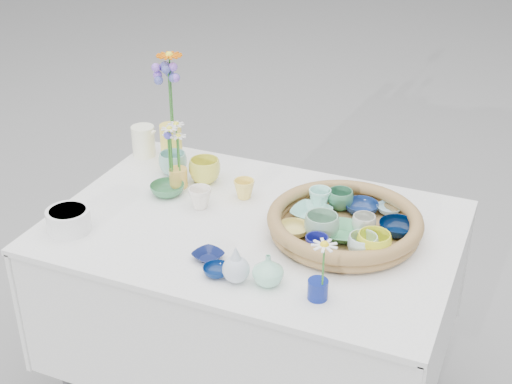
% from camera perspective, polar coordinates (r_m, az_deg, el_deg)
% --- Properties ---
extents(wicker_tray, '(0.47, 0.47, 0.08)m').
position_cam_1_polar(wicker_tray, '(2.18, 7.10, -2.56)').
color(wicker_tray, olive).
rests_on(wicker_tray, display_table).
extents(tray_ceramic_0, '(0.13, 0.13, 0.03)m').
position_cam_1_polar(tray_ceramic_0, '(2.28, 8.44, -1.27)').
color(tray_ceramic_0, navy).
rests_on(tray_ceramic_0, wicker_tray).
extents(tray_ceramic_1, '(0.14, 0.14, 0.04)m').
position_cam_1_polar(tray_ceramic_1, '(2.19, 11.26, -2.87)').
color(tray_ceramic_1, '#001131').
rests_on(tray_ceramic_1, wicker_tray).
extents(tray_ceramic_2, '(0.12, 0.12, 0.08)m').
position_cam_1_polar(tray_ceramic_2, '(2.05, 9.40, -4.25)').
color(tray_ceramic_2, yellow).
rests_on(tray_ceramic_2, wicker_tray).
extents(tray_ceramic_3, '(0.15, 0.15, 0.03)m').
position_cam_1_polar(tray_ceramic_3, '(2.15, 6.79, -3.25)').
color(tray_ceramic_3, '#489E65').
rests_on(tray_ceramic_3, wicker_tray).
extents(tray_ceramic_4, '(0.11, 0.11, 0.08)m').
position_cam_1_polar(tray_ceramic_4, '(2.12, 5.27, -2.83)').
color(tray_ceramic_4, '#7CA78C').
rests_on(tray_ceramic_4, wicker_tray).
extents(tray_ceramic_5, '(0.14, 0.14, 0.03)m').
position_cam_1_polar(tray_ceramic_5, '(2.24, 4.45, -1.73)').
color(tray_ceramic_5, '#7BC4B3').
rests_on(tray_ceramic_5, wicker_tray).
extents(tray_ceramic_6, '(0.09, 0.09, 0.07)m').
position_cam_1_polar(tray_ceramic_6, '(2.29, 5.12, -0.55)').
color(tray_ceramic_6, '#A7EEE0').
rests_on(tray_ceramic_6, wicker_tray).
extents(tray_ceramic_7, '(0.08, 0.08, 0.06)m').
position_cam_1_polar(tray_ceramic_7, '(2.17, 8.62, -2.55)').
color(tray_ceramic_7, beige).
rests_on(tray_ceramic_7, wicker_tray).
extents(tray_ceramic_8, '(0.10, 0.10, 0.02)m').
position_cam_1_polar(tray_ceramic_8, '(2.30, 10.60, -1.37)').
color(tray_ceramic_8, '#A6DEF8').
rests_on(tray_ceramic_8, wicker_tray).
extents(tray_ceramic_9, '(0.07, 0.07, 0.06)m').
position_cam_1_polar(tray_ceramic_9, '(2.05, 4.86, -4.32)').
color(tray_ceramic_9, navy).
rests_on(tray_ceramic_9, wicker_tray).
extents(tray_ceramic_10, '(0.11, 0.11, 0.03)m').
position_cam_1_polar(tray_ceramic_10, '(2.15, 3.03, -3.07)').
color(tray_ceramic_10, '#DBC864').
rests_on(tray_ceramic_10, wicker_tray).
extents(tray_ceramic_11, '(0.12, 0.12, 0.07)m').
position_cam_1_polar(tray_ceramic_11, '(2.06, 8.54, -4.30)').
color(tray_ceramic_11, silver).
rests_on(tray_ceramic_11, wicker_tray).
extents(tray_ceramic_12, '(0.11, 0.11, 0.07)m').
position_cam_1_polar(tray_ceramic_12, '(2.29, 6.76, -0.62)').
color(tray_ceramic_12, '#377554').
rests_on(tray_ceramic_12, wicker_tray).
extents(loose_ceramic_0, '(0.12, 0.12, 0.09)m').
position_cam_1_polar(loose_ceramic_0, '(2.48, -4.13, 1.71)').
color(loose_ceramic_0, '#D6D347').
rests_on(loose_ceramic_0, display_table).
extents(loose_ceramic_1, '(0.09, 0.09, 0.07)m').
position_cam_1_polar(loose_ceramic_1, '(2.38, -0.96, 0.24)').
color(loose_ceramic_1, '#FCDC5F').
rests_on(loose_ceramic_1, display_table).
extents(loose_ceramic_2, '(0.14, 0.14, 0.04)m').
position_cam_1_polar(loose_ceramic_2, '(2.42, -7.11, 0.20)').
color(loose_ceramic_2, '#357348').
rests_on(loose_ceramic_2, display_table).
extents(loose_ceramic_3, '(0.10, 0.10, 0.07)m').
position_cam_1_polar(loose_ceramic_3, '(2.32, -4.50, -0.48)').
color(loose_ceramic_3, white).
rests_on(loose_ceramic_3, display_table).
extents(loose_ceramic_4, '(0.11, 0.11, 0.02)m').
position_cam_1_polar(loose_ceramic_4, '(2.07, -3.85, -5.12)').
color(loose_ceramic_4, '#0E1747').
rests_on(loose_ceramic_4, display_table).
extents(loose_ceramic_5, '(0.13, 0.13, 0.08)m').
position_cam_1_polar(loose_ceramic_5, '(2.55, -6.67, 2.30)').
color(loose_ceramic_5, '#83BEB3').
rests_on(loose_ceramic_5, display_table).
extents(loose_ceramic_6, '(0.10, 0.10, 0.02)m').
position_cam_1_polar(loose_ceramic_6, '(2.00, -3.15, -6.32)').
color(loose_ceramic_6, '#061C50').
rests_on(loose_ceramic_6, display_table).
extents(fluted_bowl, '(0.16, 0.16, 0.07)m').
position_cam_1_polar(fluted_bowl, '(2.27, -14.75, -2.19)').
color(fluted_bowl, white).
rests_on(fluted_bowl, display_table).
extents(bud_vase_paleblue, '(0.10, 0.10, 0.12)m').
position_cam_1_polar(bud_vase_paleblue, '(1.95, -1.62, -5.72)').
color(bud_vase_paleblue, silver).
rests_on(bud_vase_paleblue, display_table).
extents(bud_vase_seafoam, '(0.11, 0.11, 0.09)m').
position_cam_1_polar(bud_vase_seafoam, '(1.95, 0.97, -6.23)').
color(bud_vase_seafoam, '#95E0BC').
rests_on(bud_vase_seafoam, display_table).
extents(bud_vase_cobalt, '(0.06, 0.06, 0.06)m').
position_cam_1_polar(bud_vase_cobalt, '(1.91, 4.97, -7.77)').
color(bud_vase_cobalt, navy).
rests_on(bud_vase_cobalt, display_table).
extents(single_daisy, '(0.09, 0.09, 0.14)m').
position_cam_1_polar(single_daisy, '(1.85, 5.41, -5.85)').
color(single_daisy, white).
rests_on(single_daisy, bud_vase_cobalt).
extents(tall_vase_yellow, '(0.09, 0.09, 0.15)m').
position_cam_1_polar(tall_vase_yellow, '(2.62, -6.79, 3.83)').
color(tall_vase_yellow, '#FFE24D').
rests_on(tall_vase_yellow, display_table).
extents(gerbera, '(0.11, 0.11, 0.28)m').
position_cam_1_polar(gerbera, '(2.55, -6.80, 8.05)').
color(gerbera, '#DD5E00').
rests_on(gerbera, tall_vase_yellow).
extents(hydrangea, '(0.10, 0.10, 0.27)m').
position_cam_1_polar(hydrangea, '(2.55, -6.90, 7.35)').
color(hydrangea, '#4B52A7').
rests_on(hydrangea, tall_vase_yellow).
extents(white_pitcher, '(0.13, 0.10, 0.12)m').
position_cam_1_polar(white_pitcher, '(2.70, -9.00, 4.05)').
color(white_pitcher, white).
rests_on(white_pitcher, display_table).
extents(daisy_cup, '(0.07, 0.07, 0.07)m').
position_cam_1_polar(daisy_cup, '(2.46, -6.23, 1.15)').
color(daisy_cup, gold).
rests_on(daisy_cup, display_table).
extents(daisy_posy, '(0.11, 0.11, 0.17)m').
position_cam_1_polar(daisy_posy, '(2.41, -6.62, 3.62)').
color(daisy_posy, white).
rests_on(daisy_posy, daisy_cup).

